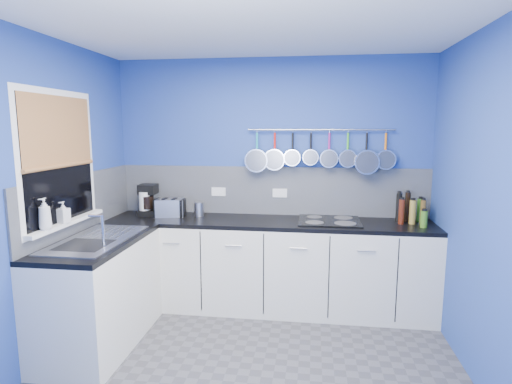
% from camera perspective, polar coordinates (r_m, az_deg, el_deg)
% --- Properties ---
extents(floor, '(3.20, 3.00, 0.02)m').
position_cam_1_polar(floor, '(3.32, -1.00, -24.19)').
color(floor, '#47474C').
rests_on(floor, ground).
extents(ceiling, '(3.20, 3.00, 0.02)m').
position_cam_1_polar(ceiling, '(2.87, -1.14, 23.15)').
color(ceiling, white).
rests_on(ceiling, ground).
extents(wall_back, '(3.20, 0.02, 2.50)m').
position_cam_1_polar(wall_back, '(4.32, 2.03, 1.53)').
color(wall_back, '#264294').
rests_on(wall_back, ground).
extents(wall_front, '(3.20, 0.02, 2.50)m').
position_cam_1_polar(wall_front, '(1.42, -10.78, -14.12)').
color(wall_front, '#264294').
rests_on(wall_front, ground).
extents(wall_left, '(0.02, 3.00, 2.50)m').
position_cam_1_polar(wall_left, '(3.47, -28.37, -1.36)').
color(wall_left, '#264294').
rests_on(wall_left, ground).
extents(wall_right, '(0.02, 3.00, 2.50)m').
position_cam_1_polar(wall_right, '(3.04, 30.50, -2.82)').
color(wall_right, '#264294').
rests_on(wall_right, ground).
extents(backsplash_back, '(3.20, 0.02, 0.50)m').
position_cam_1_polar(backsplash_back, '(4.31, 2.00, 0.18)').
color(backsplash_back, gray).
rests_on(backsplash_back, wall_back).
extents(backsplash_left, '(0.02, 1.80, 0.50)m').
position_cam_1_polar(backsplash_left, '(3.97, -22.92, -1.29)').
color(backsplash_left, gray).
rests_on(backsplash_left, wall_left).
extents(cabinet_run_back, '(3.20, 0.60, 0.86)m').
position_cam_1_polar(cabinet_run_back, '(4.20, 1.54, -10.17)').
color(cabinet_run_back, silver).
rests_on(cabinet_run_back, ground).
extents(worktop_back, '(3.20, 0.60, 0.04)m').
position_cam_1_polar(worktop_back, '(4.08, 1.56, -4.19)').
color(worktop_back, black).
rests_on(worktop_back, cabinet_run_back).
extents(cabinet_run_left, '(0.60, 1.20, 0.86)m').
position_cam_1_polar(cabinet_run_left, '(3.77, -20.75, -13.09)').
color(cabinet_run_left, silver).
rests_on(cabinet_run_left, ground).
extents(worktop_left, '(0.60, 1.20, 0.04)m').
position_cam_1_polar(worktop_left, '(3.63, -21.14, -6.46)').
color(worktop_left, black).
rests_on(worktop_left, cabinet_run_left).
extents(window_frame, '(0.01, 1.00, 1.10)m').
position_cam_1_polar(window_frame, '(3.66, -25.51, 4.07)').
color(window_frame, white).
rests_on(window_frame, wall_left).
extents(window_glass, '(0.01, 0.90, 1.00)m').
position_cam_1_polar(window_glass, '(3.66, -25.45, 4.07)').
color(window_glass, black).
rests_on(window_glass, wall_left).
extents(bamboo_blind, '(0.01, 0.90, 0.55)m').
position_cam_1_polar(bamboo_blind, '(3.64, -25.58, 7.60)').
color(bamboo_blind, '#A27640').
rests_on(bamboo_blind, wall_left).
extents(window_sill, '(0.10, 0.98, 0.03)m').
position_cam_1_polar(window_sill, '(3.72, -24.66, -3.85)').
color(window_sill, white).
rests_on(window_sill, wall_left).
extents(sink_unit, '(0.50, 0.95, 0.01)m').
position_cam_1_polar(sink_unit, '(3.62, -21.17, -6.10)').
color(sink_unit, silver).
rests_on(sink_unit, worktop_left).
extents(mixer_tap, '(0.12, 0.08, 0.26)m').
position_cam_1_polar(mixer_tap, '(3.36, -20.37, -4.96)').
color(mixer_tap, silver).
rests_on(mixer_tap, worktop_left).
extents(socket_left, '(0.15, 0.01, 0.09)m').
position_cam_1_polar(socket_left, '(4.39, -5.18, 0.04)').
color(socket_left, white).
rests_on(socket_left, backsplash_back).
extents(socket_right, '(0.15, 0.01, 0.09)m').
position_cam_1_polar(socket_right, '(4.29, 3.31, -0.14)').
color(socket_right, white).
rests_on(socket_right, backsplash_back).
extents(pot_rail, '(1.45, 0.02, 0.02)m').
position_cam_1_polar(pot_rail, '(4.20, 8.87, 8.48)').
color(pot_rail, silver).
rests_on(pot_rail, wall_back).
extents(soap_bottle_a, '(0.11, 0.11, 0.24)m').
position_cam_1_polar(soap_bottle_a, '(3.44, -27.13, -2.70)').
color(soap_bottle_a, white).
rests_on(soap_bottle_a, window_sill).
extents(soap_bottle_b, '(0.09, 0.10, 0.17)m').
position_cam_1_polar(soap_bottle_b, '(3.63, -25.05, -2.53)').
color(soap_bottle_b, white).
rests_on(soap_bottle_b, window_sill).
extents(paper_towel, '(0.12, 0.12, 0.25)m').
position_cam_1_polar(paper_towel, '(4.41, -15.10, -1.59)').
color(paper_towel, white).
rests_on(paper_towel, worktop_back).
extents(coffee_maker, '(0.18, 0.20, 0.32)m').
position_cam_1_polar(coffee_maker, '(4.42, -14.71, -1.06)').
color(coffee_maker, black).
rests_on(coffee_maker, worktop_back).
extents(toaster, '(0.31, 0.21, 0.18)m').
position_cam_1_polar(toaster, '(4.33, -11.81, -2.13)').
color(toaster, silver).
rests_on(toaster, worktop_back).
extents(canister, '(0.11, 0.11, 0.14)m').
position_cam_1_polar(canister, '(4.30, -7.86, -2.35)').
color(canister, silver).
rests_on(canister, worktop_back).
extents(hob, '(0.59, 0.52, 0.01)m').
position_cam_1_polar(hob, '(4.09, 10.07, -3.91)').
color(hob, black).
rests_on(hob, worktop_back).
extents(pan_0, '(0.24, 0.09, 0.43)m').
position_cam_1_polar(pan_0, '(4.23, 0.13, 5.68)').
color(pan_0, silver).
rests_on(pan_0, pot_rail).
extents(pan_1, '(0.22, 0.07, 0.41)m').
position_cam_1_polar(pan_1, '(4.21, 2.59, 5.80)').
color(pan_1, silver).
rests_on(pan_1, pot_rail).
extents(pan_2, '(0.17, 0.12, 0.36)m').
position_cam_1_polar(pan_2, '(4.20, 5.07, 6.10)').
color(pan_2, silver).
rests_on(pan_2, pot_rail).
extents(pan_3, '(0.16, 0.09, 0.35)m').
position_cam_1_polar(pan_3, '(4.19, 7.56, 6.11)').
color(pan_3, silver).
rests_on(pan_3, pot_rail).
extents(pan_4, '(0.18, 0.08, 0.37)m').
position_cam_1_polar(pan_4, '(4.20, 10.05, 5.90)').
color(pan_4, silver).
rests_on(pan_4, pot_rail).
extents(pan_5, '(0.18, 0.10, 0.37)m').
position_cam_1_polar(pan_5, '(4.21, 12.53, 5.87)').
color(pan_5, silver).
rests_on(pan_5, pot_rail).
extents(pan_6, '(0.24, 0.12, 0.43)m').
position_cam_1_polar(pan_6, '(4.23, 14.98, 5.36)').
color(pan_6, silver).
rests_on(pan_6, pot_rail).
extents(pan_7, '(0.19, 0.09, 0.38)m').
position_cam_1_polar(pan_7, '(4.25, 17.43, 5.59)').
color(pan_7, silver).
rests_on(pan_7, pot_rail).
extents(condiment_0, '(0.06, 0.06, 0.23)m').
position_cam_1_polar(condiment_0, '(4.29, 21.70, -2.36)').
color(condiment_0, '#265919').
rests_on(condiment_0, worktop_back).
extents(condiment_1, '(0.05, 0.05, 0.29)m').
position_cam_1_polar(condiment_1, '(4.24, 20.15, -1.97)').
color(condiment_1, black).
rests_on(condiment_1, worktop_back).
extents(condiment_2, '(0.05, 0.05, 0.28)m').
position_cam_1_polar(condiment_2, '(4.21, 19.09, -2.04)').
color(condiment_2, black).
rests_on(condiment_2, worktop_back).
extents(condiment_3, '(0.05, 0.05, 0.23)m').
position_cam_1_polar(condiment_3, '(4.19, 22.03, -2.59)').
color(condiment_3, brown).
rests_on(condiment_3, worktop_back).
extents(condiment_4, '(0.06, 0.06, 0.23)m').
position_cam_1_polar(condiment_4, '(4.17, 20.78, -2.61)').
color(condiment_4, olive).
rests_on(condiment_4, worktop_back).
extents(condiment_5, '(0.05, 0.05, 0.23)m').
position_cam_1_polar(condiment_5, '(4.13, 19.44, -2.59)').
color(condiment_5, '#4C190C').
rests_on(condiment_5, worktop_back).
extents(condiment_6, '(0.06, 0.06, 0.15)m').
position_cam_1_polar(condiment_6, '(4.07, 22.16, -3.49)').
color(condiment_6, '#3F721E').
rests_on(condiment_6, worktop_back).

